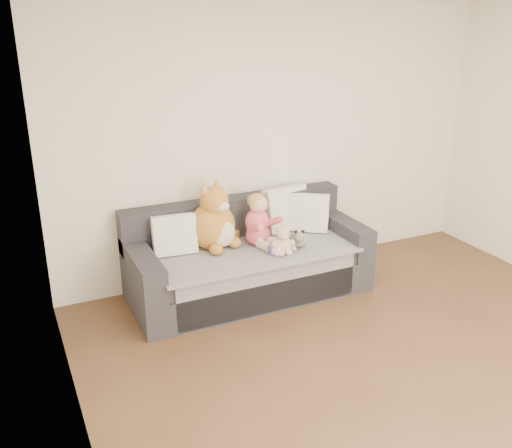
{
  "coord_description": "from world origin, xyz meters",
  "views": [
    {
      "loc": [
        -2.51,
        -2.38,
        2.51
      ],
      "look_at": [
        -0.53,
        1.87,
        0.75
      ],
      "focal_mm": 40.0,
      "sensor_mm": 36.0,
      "label": 1
    }
  ],
  "objects_px": {
    "toddler": "(261,224)",
    "sippy_cup": "(273,248)",
    "sofa": "(247,262)",
    "teddy_bear": "(283,243)",
    "plush_cat": "(214,222)"
  },
  "relations": [
    {
      "from": "toddler",
      "to": "plush_cat",
      "type": "bearing_deg",
      "value": 137.62
    },
    {
      "from": "teddy_bear",
      "to": "sippy_cup",
      "type": "relative_size",
      "value": 2.21
    },
    {
      "from": "sofa",
      "to": "toddler",
      "type": "height_order",
      "value": "toddler"
    },
    {
      "from": "toddler",
      "to": "sippy_cup",
      "type": "distance_m",
      "value": 0.29
    },
    {
      "from": "toddler",
      "to": "sippy_cup",
      "type": "relative_size",
      "value": 4.11
    },
    {
      "from": "sippy_cup",
      "to": "plush_cat",
      "type": "bearing_deg",
      "value": 135.53
    },
    {
      "from": "sofa",
      "to": "plush_cat",
      "type": "distance_m",
      "value": 0.5
    },
    {
      "from": "plush_cat",
      "to": "sippy_cup",
      "type": "height_order",
      "value": "plush_cat"
    },
    {
      "from": "plush_cat",
      "to": "sippy_cup",
      "type": "relative_size",
      "value": 5.32
    },
    {
      "from": "sofa",
      "to": "teddy_bear",
      "type": "relative_size",
      "value": 8.12
    },
    {
      "from": "sofa",
      "to": "teddy_bear",
      "type": "bearing_deg",
      "value": -56.07
    },
    {
      "from": "toddler",
      "to": "sofa",
      "type": "bearing_deg",
      "value": 139.54
    },
    {
      "from": "sofa",
      "to": "teddy_bear",
      "type": "xyz_separation_m",
      "value": [
        0.21,
        -0.31,
        0.27
      ]
    },
    {
      "from": "plush_cat",
      "to": "toddler",
      "type": "bearing_deg",
      "value": -41.68
    },
    {
      "from": "sofa",
      "to": "sippy_cup",
      "type": "height_order",
      "value": "sofa"
    }
  ]
}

